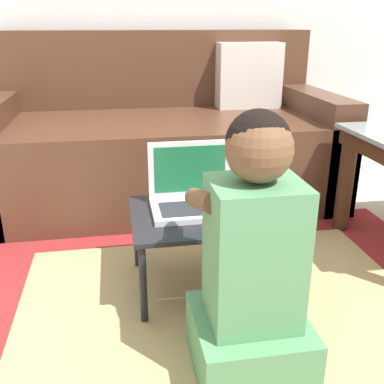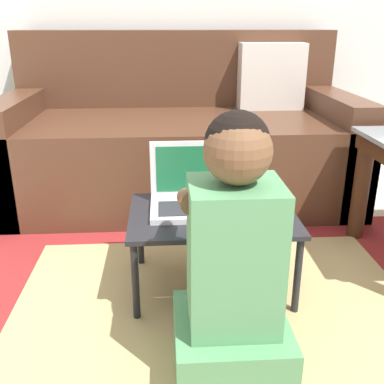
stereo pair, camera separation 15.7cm
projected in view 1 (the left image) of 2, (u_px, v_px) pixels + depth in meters
name	position (u px, v px, depth m)	size (l,w,h in m)	color
ground_plane	(178.00, 297.00, 1.60)	(16.00, 16.00, 0.00)	beige
area_rug	(226.00, 320.00, 1.46)	(1.90, 1.59, 0.01)	maroon
couch	(162.00, 141.00, 2.46)	(1.82, 0.92, 0.87)	#4C2D1E
laptop_desk	(213.00, 220.00, 1.57)	(0.57, 0.41, 0.30)	black
laptop	(194.00, 199.00, 1.58)	(0.30, 0.22, 0.23)	silver
computer_mouse	(251.00, 202.00, 1.60)	(0.06, 0.10, 0.04)	#234CB2
person_seated	(252.00, 269.00, 1.16)	(0.30, 0.43, 0.73)	#518E5B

